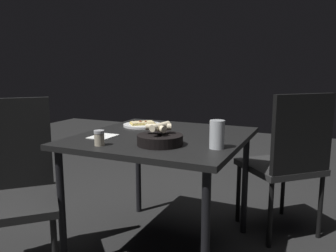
{
  "coord_description": "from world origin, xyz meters",
  "views": [
    {
      "loc": [
        -1.74,
        -0.82,
        1.11
      ],
      "look_at": [
        -0.09,
        -0.07,
        0.79
      ],
      "focal_mm": 36.22,
      "sensor_mm": 36.0,
      "label": 1
    }
  ],
  "objects_px": {
    "dining_table": "(163,146)",
    "pepper_shaker": "(99,139)",
    "chair_near": "(289,156)",
    "bread_basket": "(160,138)",
    "beer_glass": "(217,136)",
    "chair_far": "(12,179)",
    "pizza_plate": "(143,125)"
  },
  "relations": [
    {
      "from": "dining_table",
      "to": "pepper_shaker",
      "type": "relative_size",
      "value": 12.3
    },
    {
      "from": "chair_far",
      "to": "chair_near",
      "type": "bearing_deg",
      "value": -52.63
    },
    {
      "from": "dining_table",
      "to": "bread_basket",
      "type": "distance_m",
      "value": 0.26
    },
    {
      "from": "dining_table",
      "to": "pepper_shaker",
      "type": "height_order",
      "value": "pepper_shaker"
    },
    {
      "from": "pizza_plate",
      "to": "chair_far",
      "type": "xyz_separation_m",
      "value": [
        -0.72,
        0.4,
        -0.21
      ]
    },
    {
      "from": "bread_basket",
      "to": "chair_near",
      "type": "distance_m",
      "value": 0.94
    },
    {
      "from": "dining_table",
      "to": "pepper_shaker",
      "type": "distance_m",
      "value": 0.42
    },
    {
      "from": "bread_basket",
      "to": "pepper_shaker",
      "type": "relative_size",
      "value": 3.0
    },
    {
      "from": "bread_basket",
      "to": "chair_far",
      "type": "height_order",
      "value": "chair_far"
    },
    {
      "from": "pepper_shaker",
      "to": "chair_near",
      "type": "distance_m",
      "value": 1.22
    },
    {
      "from": "beer_glass",
      "to": "chair_near",
      "type": "xyz_separation_m",
      "value": [
        0.68,
        -0.28,
        -0.24
      ]
    },
    {
      "from": "chair_near",
      "to": "chair_far",
      "type": "xyz_separation_m",
      "value": [
        -1.0,
        1.31,
        -0.02
      ]
    },
    {
      "from": "dining_table",
      "to": "pepper_shaker",
      "type": "xyz_separation_m",
      "value": [
        -0.37,
        0.18,
        0.1
      ]
    },
    {
      "from": "beer_glass",
      "to": "pepper_shaker",
      "type": "bearing_deg",
      "value": 108.36
    },
    {
      "from": "beer_glass",
      "to": "chair_near",
      "type": "bearing_deg",
      "value": -22.78
    },
    {
      "from": "pizza_plate",
      "to": "chair_far",
      "type": "distance_m",
      "value": 0.85
    },
    {
      "from": "pizza_plate",
      "to": "pepper_shaker",
      "type": "distance_m",
      "value": 0.59
    },
    {
      "from": "pizza_plate",
      "to": "bread_basket",
      "type": "height_order",
      "value": "bread_basket"
    },
    {
      "from": "dining_table",
      "to": "bread_basket",
      "type": "bearing_deg",
      "value": -157.97
    },
    {
      "from": "dining_table",
      "to": "chair_near",
      "type": "distance_m",
      "value": 0.83
    },
    {
      "from": "dining_table",
      "to": "beer_glass",
      "type": "height_order",
      "value": "beer_glass"
    },
    {
      "from": "dining_table",
      "to": "bread_basket",
      "type": "height_order",
      "value": "bread_basket"
    },
    {
      "from": "bread_basket",
      "to": "beer_glass",
      "type": "bearing_deg",
      "value": -81.14
    },
    {
      "from": "bread_basket",
      "to": "chair_near",
      "type": "bearing_deg",
      "value": -38.24
    },
    {
      "from": "chair_near",
      "to": "chair_far",
      "type": "distance_m",
      "value": 1.65
    },
    {
      "from": "dining_table",
      "to": "bread_basket",
      "type": "xyz_separation_m",
      "value": [
        -0.23,
        -0.09,
        0.1
      ]
    },
    {
      "from": "bread_basket",
      "to": "chair_far",
      "type": "distance_m",
      "value": 0.83
    },
    {
      "from": "chair_near",
      "to": "dining_table",
      "type": "bearing_deg",
      "value": 126.77
    },
    {
      "from": "beer_glass",
      "to": "dining_table",
      "type": "bearing_deg",
      "value": 64.01
    },
    {
      "from": "bread_basket",
      "to": "pepper_shaker",
      "type": "height_order",
      "value": "bread_basket"
    },
    {
      "from": "beer_glass",
      "to": "chair_near",
      "type": "relative_size",
      "value": 0.15
    },
    {
      "from": "pepper_shaker",
      "to": "dining_table",
      "type": "bearing_deg",
      "value": -26.03
    }
  ]
}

